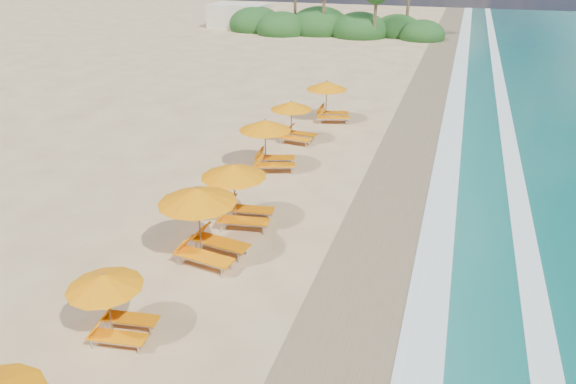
{
  "coord_description": "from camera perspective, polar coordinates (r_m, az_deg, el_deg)",
  "views": [
    {
      "loc": [
        5.51,
        -17.01,
        9.57
      ],
      "look_at": [
        0.0,
        0.0,
        1.2
      ],
      "focal_mm": 33.09,
      "sensor_mm": 36.0,
      "label": 1
    }
  ],
  "objects": [
    {
      "name": "station_5",
      "position": [
        28.1,
        0.69,
        7.87
      ],
      "size": [
        2.57,
        2.42,
        2.24
      ],
      "rotation": [
        0.0,
        0.0,
        -0.1
      ],
      "color": "olive",
      "rests_on": "ground"
    },
    {
      "name": "treeline",
      "position": [
        64.97,
        4.22,
        17.43
      ],
      "size": [
        25.8,
        8.8,
        9.74
      ],
      "color": "#163D14",
      "rests_on": "ground"
    },
    {
      "name": "station_6",
      "position": [
        31.64,
        4.49,
        9.99
      ],
      "size": [
        3.08,
        3.0,
        2.45
      ],
      "rotation": [
        0.0,
        0.0,
        0.29
      ],
      "color": "olive",
      "rests_on": "ground"
    },
    {
      "name": "station_4",
      "position": [
        24.46,
        -2.0,
        5.48
      ],
      "size": [
        3.11,
        3.05,
        2.45
      ],
      "rotation": [
        0.0,
        0.0,
        0.32
      ],
      "color": "olive",
      "rests_on": "ground"
    },
    {
      "name": "surf_foam",
      "position": [
        19.54,
        19.14,
        -5.69
      ],
      "size": [
        4.0,
        160.0,
        0.01
      ],
      "color": "white",
      "rests_on": "ground"
    },
    {
      "name": "wet_sand",
      "position": [
        19.57,
        11.25,
        -4.7
      ],
      "size": [
        4.0,
        160.0,
        0.01
      ],
      "primitive_type": "cube",
      "color": "#8B7653",
      "rests_on": "ground"
    },
    {
      "name": "ground",
      "position": [
        20.28,
        -0.0,
        -3.07
      ],
      "size": [
        160.0,
        160.0,
        0.0
      ],
      "primitive_type": "plane",
      "color": "#D3B67C",
      "rests_on": "ground"
    },
    {
      "name": "beach_building",
      "position": [
        71.06,
        -5.23,
        18.38
      ],
      "size": [
        7.0,
        5.0,
        2.8
      ],
      "primitive_type": "cube",
      "color": "beige",
      "rests_on": "ground"
    },
    {
      "name": "station_2",
      "position": [
        17.43,
        -9.0,
        -2.94
      ],
      "size": [
        3.08,
        2.92,
        2.62
      ],
      "rotation": [
        0.0,
        0.0,
        -0.14
      ],
      "color": "olive",
      "rests_on": "ground"
    },
    {
      "name": "station_3",
      "position": [
        19.55,
        -5.25,
        0.19
      ],
      "size": [
        2.9,
        2.76,
        2.45
      ],
      "rotation": [
        0.0,
        0.0,
        0.15
      ],
      "color": "olive",
      "rests_on": "ground"
    },
    {
      "name": "station_1",
      "position": [
        14.82,
        -18.27,
        -11.14
      ],
      "size": [
        2.36,
        2.23,
        2.01
      ],
      "rotation": [
        0.0,
        0.0,
        0.14
      ],
      "color": "olive",
      "rests_on": "ground"
    }
  ]
}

